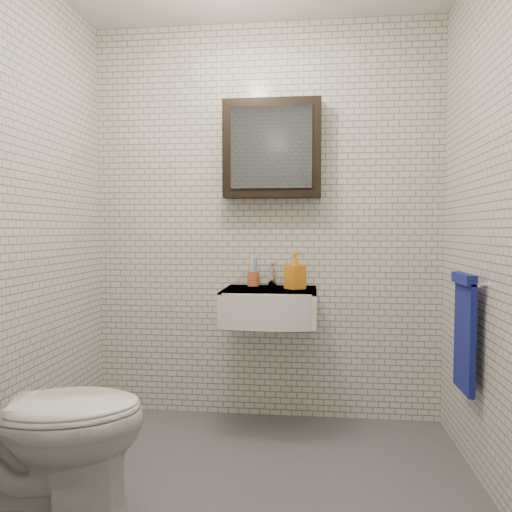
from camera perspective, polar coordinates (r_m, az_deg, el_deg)
The scene contains 9 objects.
ground at distance 2.49m, azimuth -1.39°, elevation -25.69°, with size 2.20×2.00×0.01m, color #4C4E54.
room_shell at distance 2.20m, azimuth -1.44°, elevation 9.89°, with size 2.22×2.02×2.51m.
washbasin at distance 2.94m, azimuth 1.52°, elevation -5.71°, with size 0.55×0.50×0.20m.
faucet at distance 3.12m, azimuth 1.84°, elevation -2.23°, with size 0.06×0.20×0.15m.
mirror_cabinet at distance 3.14m, azimuth 1.85°, elevation 12.11°, with size 0.60×0.15×0.60m.
towel_rail at distance 2.67m, azimuth 22.75°, elevation -7.55°, with size 0.09×0.30×0.58m.
toothbrush_cup at distance 3.13m, azimuth -0.32°, elevation -2.51°, with size 0.09×0.09×0.20m.
soap_bottle at distance 2.98m, azimuth 4.48°, elevation -1.72°, with size 0.10×0.10×0.22m, color orange.
toilet at distance 2.31m, azimuth -23.50°, elevation -16.90°, with size 0.48×0.83×0.85m, color white.
Camera 1 is at (0.30, -2.17, 1.20)m, focal length 35.00 mm.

